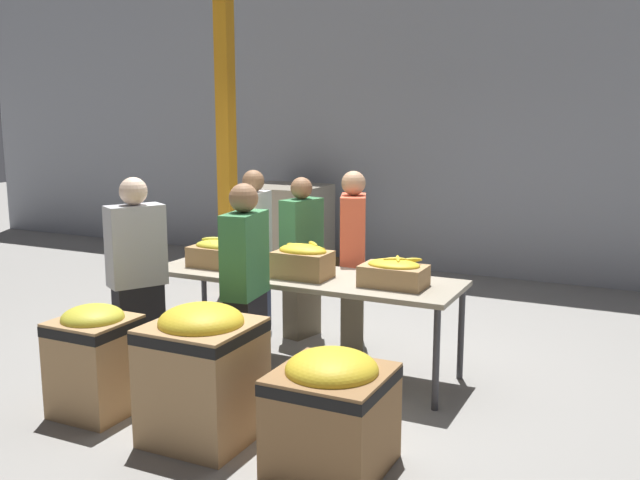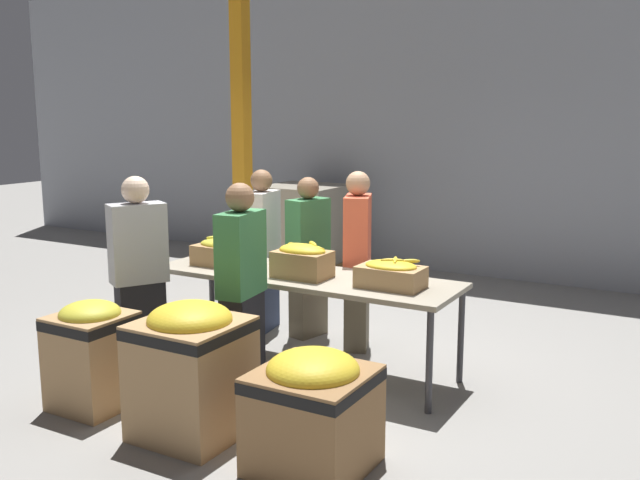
{
  "view_description": "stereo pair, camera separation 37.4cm",
  "coord_description": "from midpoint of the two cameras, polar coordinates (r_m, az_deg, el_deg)",
  "views": [
    {
      "loc": [
        2.57,
        -5.01,
        2.11
      ],
      "look_at": [
        0.13,
        0.03,
        1.09
      ],
      "focal_mm": 40.0,
      "sensor_mm": 36.0,
      "label": 1
    },
    {
      "loc": [
        2.9,
        -4.84,
        2.11
      ],
      "look_at": [
        0.13,
        0.03,
        1.09
      ],
      "focal_mm": 40.0,
      "sensor_mm": 36.0,
      "label": 2
    }
  ],
  "objects": [
    {
      "name": "ground_plane",
      "position": [
        6.02,
        0.55,
        -10.19
      ],
      "size": [
        30.0,
        30.0,
        0.0
      ],
      "primitive_type": "plane",
      "color": "gray"
    },
    {
      "name": "wall_back",
      "position": [
        9.35,
        12.78,
        9.43
      ],
      "size": [
        16.0,
        0.08,
        4.0
      ],
      "color": "#9399A3",
      "rests_on": "ground_plane"
    },
    {
      "name": "sorting_table",
      "position": [
        5.8,
        0.56,
        -3.3
      ],
      "size": [
        2.57,
        0.8,
        0.8
      ],
      "color": "#9E937F",
      "rests_on": "ground_plane"
    },
    {
      "name": "banana_box_0",
      "position": [
        6.13,
        -6.12,
        -0.98
      ],
      "size": [
        0.49,
        0.29,
        0.25
      ],
      "color": "#A37A4C",
      "rests_on": "sorting_table"
    },
    {
      "name": "banana_box_1",
      "position": [
        5.67,
        0.47,
        -1.63
      ],
      "size": [
        0.44,
        0.3,
        0.28
      ],
      "color": "#A37A4C",
      "rests_on": "sorting_table"
    },
    {
      "name": "banana_box_2",
      "position": [
        5.39,
        7.69,
        -2.69
      ],
      "size": [
        0.49,
        0.3,
        0.23
      ],
      "color": "tan",
      "rests_on": "sorting_table"
    },
    {
      "name": "volunteer_0",
      "position": [
        6.86,
        -3.07,
        -0.9
      ],
      "size": [
        0.28,
        0.45,
        1.56
      ],
      "rotation": [
        0.0,
        0.0,
        -1.4
      ],
      "color": "#2D3856",
      "rests_on": "ground_plane"
    },
    {
      "name": "volunteer_1",
      "position": [
        5.33,
        -4.28,
        -4.01
      ],
      "size": [
        0.27,
        0.45,
        1.59
      ],
      "rotation": [
        0.0,
        0.0,
        1.7
      ],
      "color": "black",
      "rests_on": "ground_plane"
    },
    {
      "name": "volunteer_2",
      "position": [
        6.65,
        0.66,
        -1.46
      ],
      "size": [
        0.29,
        0.44,
        1.51
      ],
      "rotation": [
        0.0,
        0.0,
        -1.81
      ],
      "color": "#6B604C",
      "rests_on": "ground_plane"
    },
    {
      "name": "volunteer_3",
      "position": [
        5.8,
        -12.47,
        -2.97
      ],
      "size": [
        0.4,
        0.48,
        1.61
      ],
      "rotation": [
        0.0,
        0.0,
        1.04
      ],
      "color": "black",
      "rests_on": "ground_plane"
    },
    {
      "name": "volunteer_4",
      "position": [
        6.32,
        4.7,
        -1.74
      ],
      "size": [
        0.35,
        0.48,
        1.59
      ],
      "rotation": [
        0.0,
        0.0,
        -1.2
      ],
      "color": "#6B604C",
      "rests_on": "ground_plane"
    },
    {
      "name": "donation_bin_0",
      "position": [
        5.34,
        -15.85,
        -8.56
      ],
      "size": [
        0.51,
        0.51,
        0.78
      ],
      "color": "tan",
      "rests_on": "ground_plane"
    },
    {
      "name": "donation_bin_1",
      "position": [
        4.74,
        -8.01,
        -9.94
      ],
      "size": [
        0.65,
        0.65,
        0.9
      ],
      "color": "tan",
      "rests_on": "ground_plane"
    },
    {
      "name": "donation_bin_2",
      "position": [
        4.31,
        1.99,
        -13.25
      ],
      "size": [
        0.65,
        0.65,
        0.73
      ],
      "color": "olive",
      "rests_on": "ground_plane"
    },
    {
      "name": "support_pillar",
      "position": [
        8.16,
        -4.98,
        9.54
      ],
      "size": [
        0.17,
        0.17,
        4.0
      ],
      "color": "orange",
      "rests_on": "ground_plane"
    },
    {
      "name": "pallet_stack_0",
      "position": [
        9.43,
        -0.1,
        0.88
      ],
      "size": [
        1.07,
        1.07,
        1.14
      ],
      "color": "olive",
      "rests_on": "ground_plane"
    }
  ]
}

